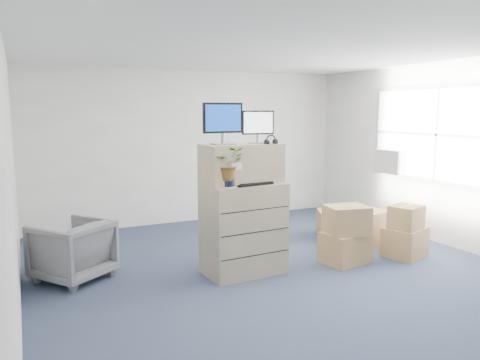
% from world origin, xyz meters
% --- Properties ---
extents(ground, '(7.00, 7.00, 0.00)m').
position_xyz_m(ground, '(0.00, 0.00, 0.00)').
color(ground, '#263145').
rests_on(ground, ground).
extents(wall_back, '(6.00, 0.02, 2.80)m').
position_xyz_m(wall_back, '(0.00, 3.51, 1.40)').
color(wall_back, beige).
rests_on(wall_back, ground).
extents(wall_right, '(0.02, 7.00, 2.80)m').
position_xyz_m(wall_right, '(3.01, 0.00, 1.40)').
color(wall_right, beige).
rests_on(wall_right, ground).
extents(window, '(0.07, 2.72, 1.52)m').
position_xyz_m(window, '(2.96, 0.50, 1.70)').
color(window, '#97979A').
rests_on(window, wall_right).
extents(ac_unit, '(0.24, 0.60, 0.40)m').
position_xyz_m(ac_unit, '(2.87, 1.40, 1.20)').
color(ac_unit, silver).
rests_on(ac_unit, wall_right).
extents(filing_cabinet_lower, '(1.03, 0.67, 1.16)m').
position_xyz_m(filing_cabinet_lower, '(-0.39, 0.49, 0.58)').
color(filing_cabinet_lower, gray).
rests_on(filing_cabinet_lower, ground).
extents(filing_cabinet_upper, '(1.02, 0.56, 0.50)m').
position_xyz_m(filing_cabinet_upper, '(-0.39, 0.54, 1.41)').
color(filing_cabinet_upper, gray).
rests_on(filing_cabinet_upper, filing_cabinet_lower).
extents(monitor_left, '(0.51, 0.20, 0.51)m').
position_xyz_m(monitor_left, '(-0.66, 0.52, 1.94)').
color(monitor_left, '#99999E').
rests_on(monitor_left, filing_cabinet_upper).
extents(monitor_right, '(0.42, 0.19, 0.41)m').
position_xyz_m(monitor_right, '(-0.17, 0.52, 1.89)').
color(monitor_right, '#99999E').
rests_on(monitor_right, filing_cabinet_upper).
extents(headphones, '(0.15, 0.03, 0.15)m').
position_xyz_m(headphones, '(-0.06, 0.38, 1.70)').
color(headphones, black).
rests_on(headphones, filing_cabinet_upper).
extents(keyboard, '(0.54, 0.30, 0.03)m').
position_xyz_m(keyboard, '(-0.33, 0.37, 1.17)').
color(keyboard, black).
rests_on(keyboard, filing_cabinet_lower).
extents(mouse, '(0.13, 0.10, 0.04)m').
position_xyz_m(mouse, '(-0.05, 0.43, 1.18)').
color(mouse, silver).
rests_on(mouse, filing_cabinet_lower).
extents(water_bottle, '(0.08, 0.08, 0.29)m').
position_xyz_m(water_bottle, '(-0.34, 0.52, 1.30)').
color(water_bottle, '#979AA0').
rests_on(water_bottle, filing_cabinet_lower).
extents(phone_dock, '(0.07, 0.06, 0.15)m').
position_xyz_m(phone_dock, '(-0.39, 0.51, 1.21)').
color(phone_dock, silver).
rests_on(phone_dock, filing_cabinet_lower).
extents(external_drive, '(0.24, 0.19, 0.07)m').
position_xyz_m(external_drive, '(-0.03, 0.61, 1.19)').
color(external_drive, black).
rests_on(external_drive, filing_cabinet_lower).
extents(tissue_box, '(0.29, 0.17, 0.11)m').
position_xyz_m(tissue_box, '(-0.10, 0.64, 1.28)').
color(tissue_box, '#4691F0').
rests_on(tissue_box, external_drive).
extents(potted_plant, '(0.38, 0.41, 0.39)m').
position_xyz_m(potted_plant, '(-0.68, 0.32, 1.38)').
color(potted_plant, '#ADC29D').
rests_on(potted_plant, filing_cabinet_lower).
extents(office_chair, '(1.07, 1.06, 0.81)m').
position_xyz_m(office_chair, '(-2.40, 1.17, 0.41)').
color(office_chair, '#5D5D62').
rests_on(office_chair, ground).
extents(cardboard_boxes, '(1.64, 1.95, 0.80)m').
position_xyz_m(cardboard_boxes, '(1.63, 0.61, 0.30)').
color(cardboard_boxes, '#9B764B').
rests_on(cardboard_boxes, ground).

